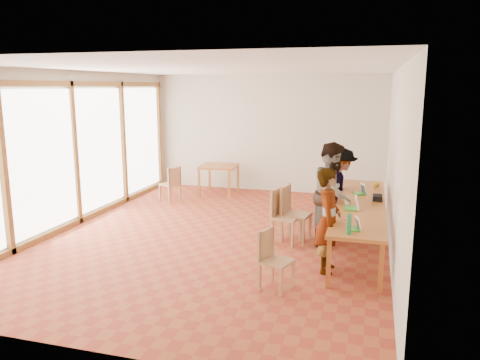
% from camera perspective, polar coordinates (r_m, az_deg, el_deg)
% --- Properties ---
extents(ground, '(8.00, 8.00, 0.00)m').
position_cam_1_polar(ground, '(8.68, -2.64, -6.78)').
color(ground, '#9B4525').
rests_on(ground, ground).
extents(wall_back, '(6.00, 0.10, 3.00)m').
position_cam_1_polar(wall_back, '(12.16, 3.35, 5.68)').
color(wall_back, beige).
rests_on(wall_back, ground).
extents(wall_front, '(6.00, 0.10, 3.00)m').
position_cam_1_polar(wall_front, '(4.79, -18.29, -3.74)').
color(wall_front, beige).
rests_on(wall_front, ground).
extents(wall_right, '(0.10, 8.00, 3.00)m').
position_cam_1_polar(wall_right, '(7.91, 18.34, 2.05)').
color(wall_right, beige).
rests_on(wall_right, ground).
extents(window_wall, '(0.10, 8.00, 3.00)m').
position_cam_1_polar(window_wall, '(9.69, -19.59, 3.59)').
color(window_wall, white).
rests_on(window_wall, ground).
extents(ceiling, '(6.00, 8.00, 0.04)m').
position_cam_1_polar(ceiling, '(8.25, -2.84, 13.57)').
color(ceiling, white).
rests_on(ceiling, wall_back).
extents(communal_table, '(0.80, 4.00, 0.75)m').
position_cam_1_polar(communal_table, '(8.25, 14.48, -3.02)').
color(communal_table, '#B55E28').
rests_on(communal_table, ground).
extents(side_table, '(0.90, 0.90, 0.75)m').
position_cam_1_polar(side_table, '(11.79, -2.60, 1.44)').
color(side_table, '#B55E28').
rests_on(side_table, ground).
extents(chair_near, '(0.49, 0.49, 0.44)m').
position_cam_1_polar(chair_near, '(6.38, 3.79, -8.80)').
color(chair_near, tan).
rests_on(chair_near, ground).
extents(chair_mid, '(0.53, 0.53, 0.51)m').
position_cam_1_polar(chair_mid, '(8.22, 5.06, -3.59)').
color(chair_mid, tan).
rests_on(chair_mid, ground).
extents(chair_far, '(0.53, 0.53, 0.52)m').
position_cam_1_polar(chair_far, '(8.33, 6.21, -3.29)').
color(chair_far, tan).
rests_on(chair_far, ground).
extents(chair_empty, '(0.61, 0.61, 0.54)m').
position_cam_1_polar(chair_empty, '(9.99, 10.59, -0.87)').
color(chair_empty, tan).
rests_on(chair_empty, ground).
extents(chair_spare, '(0.52, 0.52, 0.45)m').
position_cam_1_polar(chair_spare, '(11.18, -8.28, -0.02)').
color(chair_spare, tan).
rests_on(chair_spare, ground).
extents(person_near, '(0.39, 0.58, 1.55)m').
position_cam_1_polar(person_near, '(6.98, 10.70, -4.85)').
color(person_near, gray).
rests_on(person_near, ground).
extents(person_mid, '(0.73, 0.91, 1.77)m').
position_cam_1_polar(person_mid, '(8.21, 11.20, -1.62)').
color(person_mid, gray).
rests_on(person_mid, ground).
extents(person_far, '(0.67, 1.06, 1.55)m').
position_cam_1_polar(person_far, '(9.19, 12.20, -0.98)').
color(person_far, gray).
rests_on(person_far, ground).
extents(laptop_near, '(0.23, 0.25, 0.18)m').
position_cam_1_polar(laptop_near, '(6.68, 13.88, -5.51)').
color(laptop_near, green).
rests_on(laptop_near, communal_table).
extents(laptop_mid, '(0.23, 0.27, 0.22)m').
position_cam_1_polar(laptop_mid, '(7.76, 13.71, -3.06)').
color(laptop_mid, green).
rests_on(laptop_mid, communal_table).
extents(laptop_far, '(0.28, 0.29, 0.20)m').
position_cam_1_polar(laptop_far, '(8.88, 14.57, -1.34)').
color(laptop_far, green).
rests_on(laptop_far, communal_table).
extents(yellow_mug, '(0.14, 0.14, 0.09)m').
position_cam_1_polar(yellow_mug, '(9.61, 16.32, -0.54)').
color(yellow_mug, yellow).
rests_on(yellow_mug, communal_table).
extents(green_bottle, '(0.07, 0.07, 0.28)m').
position_cam_1_polar(green_bottle, '(6.44, 13.14, -5.27)').
color(green_bottle, '#207441').
rests_on(green_bottle, communal_table).
extents(clear_glass, '(0.07, 0.07, 0.09)m').
position_cam_1_polar(clear_glass, '(8.32, 12.78, -2.16)').
color(clear_glass, silver).
rests_on(clear_glass, communal_table).
extents(condiment_cup, '(0.08, 0.08, 0.06)m').
position_cam_1_polar(condiment_cup, '(8.06, 12.95, -2.71)').
color(condiment_cup, white).
rests_on(condiment_cup, communal_table).
extents(pink_phone, '(0.05, 0.10, 0.01)m').
position_cam_1_polar(pink_phone, '(7.16, 12.72, -4.66)').
color(pink_phone, '#E93D5F').
rests_on(pink_phone, communal_table).
extents(black_pouch, '(0.16, 0.26, 0.09)m').
position_cam_1_polar(black_pouch, '(8.48, 16.42, -2.09)').
color(black_pouch, black).
rests_on(black_pouch, communal_table).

